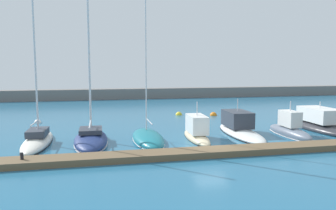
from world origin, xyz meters
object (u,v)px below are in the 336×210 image
object	(u,v)px
mooring_buoy_orange	(213,116)
motorboat_slate_sixth	(289,129)
sailboat_ivory_nearest	(38,140)
motorboat_white_fifth	(239,128)
motorboat_charcoal_seventh	(318,123)
dock_bollard	(22,156)
sailboat_navy_second	(91,138)
sailboat_teal_third	(148,138)
mooring_buoy_yellow	(179,115)
motorboat_sand_fourth	(197,132)
mooring_buoy_white	(38,123)

from	to	relation	value
mooring_buoy_orange	motorboat_slate_sixth	bearing A→B (deg)	-79.20
sailboat_ivory_nearest	motorboat_white_fifth	distance (m)	17.66
motorboat_charcoal_seventh	dock_bollard	distance (m)	27.36
sailboat_ivory_nearest	motorboat_charcoal_seventh	bearing A→B (deg)	-85.90
sailboat_ivory_nearest	sailboat_navy_second	size ratio (longest dim) A/B	0.86
sailboat_ivory_nearest	sailboat_teal_third	xyz separation A→B (m)	(8.92, -0.59, -0.13)
mooring_buoy_yellow	mooring_buoy_orange	bearing A→B (deg)	-18.07
motorboat_sand_fourth	motorboat_charcoal_seventh	distance (m)	13.39
motorboat_slate_sixth	mooring_buoy_orange	xyz separation A→B (m)	(-2.51, 13.18, -0.56)
mooring_buoy_yellow	dock_bollard	xyz separation A→B (m)	(-15.12, -19.47, 0.66)
mooring_buoy_white	motorboat_slate_sixth	bearing A→B (deg)	-27.10
sailboat_ivory_nearest	sailboat_navy_second	xyz separation A→B (m)	(4.21, -0.37, 0.04)
motorboat_sand_fourth	motorboat_charcoal_seventh	xyz separation A→B (m)	(13.26, 1.88, -0.02)
motorboat_white_fifth	motorboat_charcoal_seventh	size ratio (longest dim) A/B	0.92
motorboat_white_fifth	mooring_buoy_orange	bearing A→B (deg)	-6.15
motorboat_white_fifth	sailboat_ivory_nearest	bearing A→B (deg)	93.13
mooring_buoy_yellow	sailboat_navy_second	bearing A→B (deg)	-128.50
motorboat_white_fifth	mooring_buoy_white	xyz separation A→B (m)	(-19.32, 10.52, -0.57)
mooring_buoy_orange	sailboat_navy_second	bearing A→B (deg)	-140.75
mooring_buoy_white	mooring_buoy_orange	world-z (taller)	mooring_buoy_orange
sailboat_ivory_nearest	motorboat_slate_sixth	size ratio (longest dim) A/B	2.00
sailboat_ivory_nearest	motorboat_white_fifth	bearing A→B (deg)	-87.17
sailboat_teal_third	dock_bollard	world-z (taller)	sailboat_teal_third
sailboat_ivory_nearest	sailboat_navy_second	bearing A→B (deg)	-93.22
motorboat_slate_sixth	dock_bollard	xyz separation A→B (m)	(-21.84, -4.91, 0.10)
motorboat_sand_fourth	motorboat_charcoal_seventh	bearing A→B (deg)	-79.47
sailboat_teal_third	mooring_buoy_white	size ratio (longest dim) A/B	16.59
sailboat_ivory_nearest	motorboat_white_fifth	world-z (taller)	sailboat_ivory_nearest
sailboat_navy_second	mooring_buoy_orange	world-z (taller)	sailboat_navy_second
motorboat_charcoal_seventh	mooring_buoy_orange	bearing A→B (deg)	33.73
motorboat_white_fifth	motorboat_slate_sixth	distance (m)	4.46
mooring_buoy_yellow	sailboat_ivory_nearest	bearing A→B (deg)	-138.55
motorboat_charcoal_seventh	mooring_buoy_yellow	bearing A→B (deg)	43.33
sailboat_teal_third	motorboat_slate_sixth	xyz separation A→B (m)	(12.93, -0.59, 0.34)
mooring_buoy_orange	dock_bollard	world-z (taller)	dock_bollard
mooring_buoy_white	mooring_buoy_orange	bearing A→B (deg)	3.12
sailboat_navy_second	mooring_buoy_yellow	size ratio (longest dim) A/B	18.22
motorboat_slate_sixth	motorboat_white_fifth	bearing A→B (deg)	70.08
mooring_buoy_yellow	dock_bollard	distance (m)	24.66
sailboat_ivory_nearest	sailboat_navy_second	world-z (taller)	sailboat_navy_second
sailboat_navy_second	motorboat_slate_sixth	distance (m)	17.67
mooring_buoy_orange	motorboat_sand_fourth	bearing A→B (deg)	-115.79
sailboat_navy_second	dock_bollard	distance (m)	7.11
motorboat_sand_fourth	mooring_buoy_yellow	size ratio (longest dim) A/B	7.82
motorboat_slate_sixth	dock_bollard	size ratio (longest dim) A/B	14.70
sailboat_navy_second	motorboat_slate_sixth	size ratio (longest dim) A/B	2.33
motorboat_sand_fourth	mooring_buoy_yellow	world-z (taller)	motorboat_sand_fourth
sailboat_ivory_nearest	dock_bollard	distance (m)	6.10
mooring_buoy_white	mooring_buoy_yellow	xyz separation A→B (m)	(16.81, 2.52, 0.00)
sailboat_teal_third	motorboat_white_fifth	distance (m)	8.79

